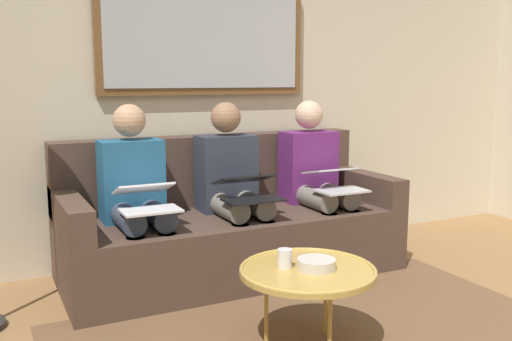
# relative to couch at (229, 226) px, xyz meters

# --- Properties ---
(wall_rear) EXTENTS (6.00, 0.12, 2.60)m
(wall_rear) POSITION_rel_couch_xyz_m (0.00, -0.48, 0.99)
(wall_rear) COLOR beige
(wall_rear) RESTS_ON ground_plane
(couch) EXTENTS (2.20, 0.90, 0.90)m
(couch) POSITION_rel_couch_xyz_m (0.00, 0.00, 0.00)
(couch) COLOR #4C382D
(couch) RESTS_ON ground_plane
(framed_mirror) EXTENTS (1.53, 0.05, 0.75)m
(framed_mirror) POSITION_rel_couch_xyz_m (0.00, -0.39, 1.24)
(framed_mirror) COLOR brown
(coffee_table) EXTENTS (0.65, 0.65, 0.41)m
(coffee_table) POSITION_rel_couch_xyz_m (0.12, 1.22, 0.08)
(coffee_table) COLOR tan
(coffee_table) RESTS_ON ground_plane
(cup) EXTENTS (0.07, 0.07, 0.09)m
(cup) POSITION_rel_couch_xyz_m (0.21, 1.15, 0.14)
(cup) COLOR silver
(cup) RESTS_ON coffee_table
(bowl) EXTENTS (0.18, 0.18, 0.05)m
(bowl) POSITION_rel_couch_xyz_m (0.09, 1.24, 0.12)
(bowl) COLOR beige
(bowl) RESTS_ON coffee_table
(person_left) EXTENTS (0.38, 0.58, 1.14)m
(person_left) POSITION_rel_couch_xyz_m (-0.64, 0.07, 0.30)
(person_left) COLOR #66236B
(person_left) RESTS_ON couch
(laptop_silver) EXTENTS (0.32, 0.35, 0.15)m
(laptop_silver) POSITION_rel_couch_xyz_m (-0.64, 0.31, 0.32)
(laptop_silver) COLOR silver
(person_middle) EXTENTS (0.38, 0.58, 1.14)m
(person_middle) POSITION_rel_couch_xyz_m (0.00, 0.07, 0.30)
(person_middle) COLOR #2D3342
(person_middle) RESTS_ON couch
(laptop_black) EXTENTS (0.36, 0.34, 0.15)m
(laptop_black) POSITION_rel_couch_xyz_m (0.00, 0.31, 0.31)
(laptop_black) COLOR black
(person_right) EXTENTS (0.38, 0.58, 1.14)m
(person_right) POSITION_rel_couch_xyz_m (0.64, 0.07, 0.30)
(person_right) COLOR #235B84
(person_right) RESTS_ON couch
(laptop_white) EXTENTS (0.33, 0.34, 0.15)m
(laptop_white) POSITION_rel_couch_xyz_m (0.64, 0.31, 0.31)
(laptop_white) COLOR white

